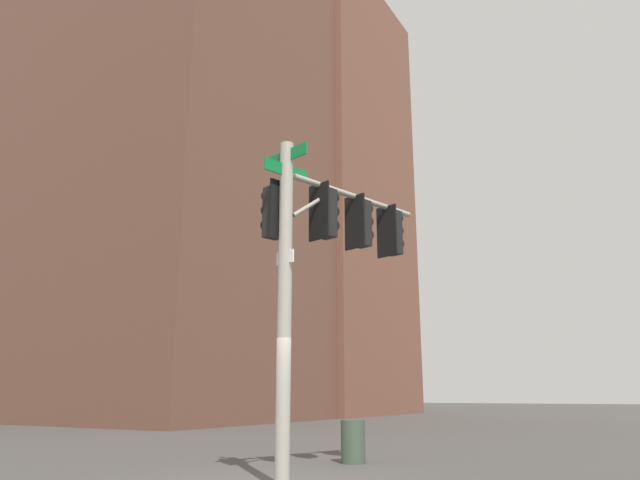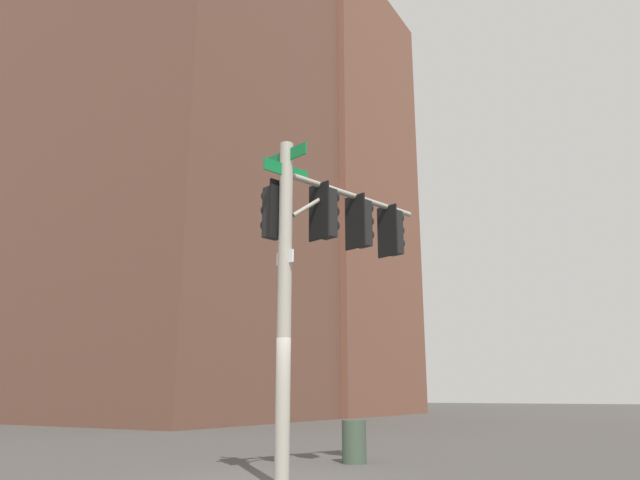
# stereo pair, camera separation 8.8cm
# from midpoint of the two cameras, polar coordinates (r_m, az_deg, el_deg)

# --- Properties ---
(signal_pole_assembly) EXTENTS (1.73, 4.21, 6.23)m
(signal_pole_assembly) POSITION_cam_midpoint_polar(r_m,az_deg,el_deg) (11.78, 0.47, -0.50)
(signal_pole_assembly) COLOR #9E998C
(signal_pole_assembly) RESTS_ON ground_plane
(litter_bin) EXTENTS (0.56, 0.56, 0.95)m
(litter_bin) POSITION_cam_midpoint_polar(r_m,az_deg,el_deg) (14.41, 3.48, -18.74)
(litter_bin) COLOR #384738
(litter_bin) RESTS_ON ground_plane
(building_brick_nearside) EXTENTS (21.00, 18.05, 48.00)m
(building_brick_nearside) POSITION_cam_midpoint_polar(r_m,az_deg,el_deg) (46.70, -13.85, 14.65)
(building_brick_nearside) COLOR brown
(building_brick_nearside) RESTS_ON ground_plane
(building_brick_midblock) EXTENTS (22.18, 14.59, 36.44)m
(building_brick_midblock) POSITION_cam_midpoint_polar(r_m,az_deg,el_deg) (54.08, -4.36, 3.44)
(building_brick_midblock) COLOR brown
(building_brick_midblock) RESTS_ON ground_plane
(building_glass_tower) EXTENTS (26.33, 29.63, 79.88)m
(building_glass_tower) POSITION_cam_midpoint_polar(r_m,az_deg,el_deg) (74.42, -18.80, 17.36)
(building_glass_tower) COLOR #9EC6C1
(building_glass_tower) RESTS_ON ground_plane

